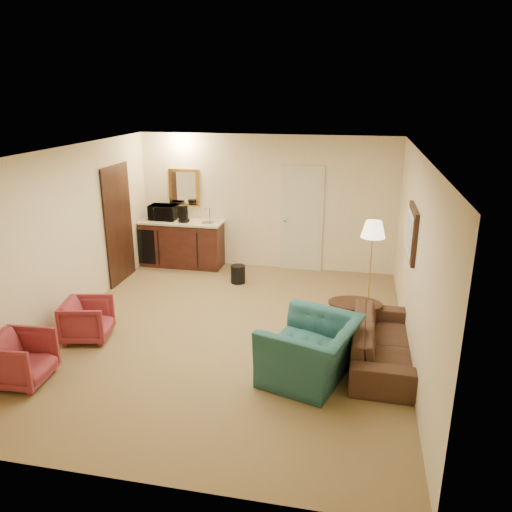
{
  "coord_description": "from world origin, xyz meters",
  "views": [
    {
      "loc": [
        1.72,
        -6.34,
        3.35
      ],
      "look_at": [
        0.31,
        0.5,
        1.04
      ],
      "focal_mm": 35.0,
      "sensor_mm": 36.0,
      "label": 1
    }
  ],
  "objects_px": {
    "sofa": "(382,335)",
    "teal_armchair": "(311,341)",
    "wetbar_cabinet": "(182,243)",
    "coffee_table": "(354,316)",
    "coffee_maker": "(184,214)",
    "microwave": "(163,211)",
    "floor_lamp": "(371,264)",
    "rose_chair_near": "(87,318)",
    "rose_chair_far": "(20,357)",
    "waste_bin": "(238,274)"
  },
  "relations": [
    {
      "from": "rose_chair_far",
      "to": "coffee_maker",
      "type": "relative_size",
      "value": 2.02
    },
    {
      "from": "teal_armchair",
      "to": "rose_chair_near",
      "type": "bearing_deg",
      "value": -79.83
    },
    {
      "from": "sofa",
      "to": "teal_armchair",
      "type": "height_order",
      "value": "teal_armchair"
    },
    {
      "from": "rose_chair_far",
      "to": "teal_armchair",
      "type": "bearing_deg",
      "value": -80.63
    },
    {
      "from": "wetbar_cabinet",
      "to": "microwave",
      "type": "bearing_deg",
      "value": 172.08
    },
    {
      "from": "sofa",
      "to": "microwave",
      "type": "relative_size",
      "value": 3.57
    },
    {
      "from": "wetbar_cabinet",
      "to": "coffee_maker",
      "type": "relative_size",
      "value": 4.89
    },
    {
      "from": "sofa",
      "to": "coffee_table",
      "type": "bearing_deg",
      "value": 24.89
    },
    {
      "from": "rose_chair_far",
      "to": "coffee_maker",
      "type": "distance_m",
      "value": 4.5
    },
    {
      "from": "teal_armchair",
      "to": "coffee_maker",
      "type": "distance_m",
      "value": 4.64
    },
    {
      "from": "wetbar_cabinet",
      "to": "coffee_maker",
      "type": "height_order",
      "value": "coffee_maker"
    },
    {
      "from": "rose_chair_far",
      "to": "coffee_table",
      "type": "bearing_deg",
      "value": -64.36
    },
    {
      "from": "coffee_table",
      "to": "coffee_maker",
      "type": "xyz_separation_m",
      "value": [
        -3.37,
        2.21,
        0.86
      ]
    },
    {
      "from": "rose_chair_near",
      "to": "waste_bin",
      "type": "relative_size",
      "value": 1.95
    },
    {
      "from": "coffee_maker",
      "to": "sofa",
      "type": "bearing_deg",
      "value": -31.67
    },
    {
      "from": "coffee_table",
      "to": "teal_armchair",
      "type": "bearing_deg",
      "value": -109.91
    },
    {
      "from": "teal_armchair",
      "to": "floor_lamp",
      "type": "height_order",
      "value": "floor_lamp"
    },
    {
      "from": "coffee_table",
      "to": "wetbar_cabinet",
      "type": "bearing_deg",
      "value": 146.67
    },
    {
      "from": "rose_chair_near",
      "to": "microwave",
      "type": "bearing_deg",
      "value": -9.84
    },
    {
      "from": "sofa",
      "to": "floor_lamp",
      "type": "distance_m",
      "value": 1.81
    },
    {
      "from": "rose_chair_near",
      "to": "waste_bin",
      "type": "xyz_separation_m",
      "value": [
        1.57,
        2.56,
        -0.16
      ]
    },
    {
      "from": "rose_chair_near",
      "to": "coffee_table",
      "type": "distance_m",
      "value": 3.83
    },
    {
      "from": "teal_armchair",
      "to": "microwave",
      "type": "bearing_deg",
      "value": -121.09
    },
    {
      "from": "rose_chair_far",
      "to": "rose_chair_near",
      "type": "bearing_deg",
      "value": -13.76
    },
    {
      "from": "rose_chair_near",
      "to": "floor_lamp",
      "type": "relative_size",
      "value": 0.44
    },
    {
      "from": "sofa",
      "to": "coffee_maker",
      "type": "distance_m",
      "value": 4.86
    },
    {
      "from": "teal_armchair",
      "to": "coffee_table",
      "type": "height_order",
      "value": "teal_armchair"
    },
    {
      "from": "sofa",
      "to": "coffee_maker",
      "type": "xyz_separation_m",
      "value": [
        -3.73,
        3.03,
        0.71
      ]
    },
    {
      "from": "coffee_maker",
      "to": "rose_chair_far",
      "type": "bearing_deg",
      "value": -89.44
    },
    {
      "from": "floor_lamp",
      "to": "waste_bin",
      "type": "bearing_deg",
      "value": 165.59
    },
    {
      "from": "rose_chair_near",
      "to": "coffee_table",
      "type": "relative_size",
      "value": 0.83
    },
    {
      "from": "sofa",
      "to": "waste_bin",
      "type": "distance_m",
      "value": 3.44
    },
    {
      "from": "waste_bin",
      "to": "coffee_maker",
      "type": "height_order",
      "value": "coffee_maker"
    },
    {
      "from": "microwave",
      "to": "rose_chair_far",
      "type": "bearing_deg",
      "value": -90.53
    },
    {
      "from": "teal_armchair",
      "to": "floor_lamp",
      "type": "xyz_separation_m",
      "value": [
        0.72,
        2.35,
        0.22
      ]
    },
    {
      "from": "sofa",
      "to": "rose_chair_near",
      "type": "height_order",
      "value": "sofa"
    },
    {
      "from": "sofa",
      "to": "coffee_maker",
      "type": "relative_size",
      "value": 5.7
    },
    {
      "from": "sofa",
      "to": "coffee_table",
      "type": "xyz_separation_m",
      "value": [
        -0.36,
        0.83,
        -0.15
      ]
    },
    {
      "from": "sofa",
      "to": "floor_lamp",
      "type": "bearing_deg",
      "value": 6.17
    },
    {
      "from": "wetbar_cabinet",
      "to": "teal_armchair",
      "type": "bearing_deg",
      "value": -51.39
    },
    {
      "from": "sofa",
      "to": "microwave",
      "type": "height_order",
      "value": "microwave"
    },
    {
      "from": "teal_armchair",
      "to": "wetbar_cabinet",
      "type": "bearing_deg",
      "value": -124.2
    },
    {
      "from": "sofa",
      "to": "rose_chair_far",
      "type": "height_order",
      "value": "sofa"
    },
    {
      "from": "sofa",
      "to": "coffee_table",
      "type": "distance_m",
      "value": 0.91
    },
    {
      "from": "rose_chair_near",
      "to": "rose_chair_far",
      "type": "relative_size",
      "value": 0.95
    },
    {
      "from": "wetbar_cabinet",
      "to": "teal_armchair",
      "type": "xyz_separation_m",
      "value": [
        2.93,
        -3.67,
        0.04
      ]
    },
    {
      "from": "rose_chair_near",
      "to": "coffee_table",
      "type": "xyz_separation_m",
      "value": [
        3.69,
        1.02,
        -0.1
      ]
    },
    {
      "from": "wetbar_cabinet",
      "to": "coffee_table",
      "type": "distance_m",
      "value": 4.12
    },
    {
      "from": "rose_chair_near",
      "to": "coffee_table",
      "type": "bearing_deg",
      "value": -86.84
    },
    {
      "from": "wetbar_cabinet",
      "to": "waste_bin",
      "type": "distance_m",
      "value": 1.53
    }
  ]
}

